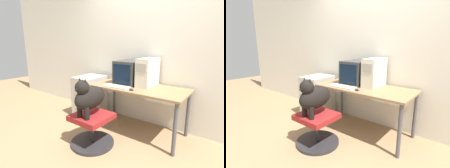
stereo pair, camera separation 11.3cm
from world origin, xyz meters
The scene contains 10 objects.
ground_plane centered at (0.00, 0.00, 0.00)m, with size 12.00×12.00×0.00m, color #937551.
wall_back centered at (0.00, 0.76, 1.30)m, with size 8.00×0.05×2.60m.
desk centered at (0.00, 0.35, 0.64)m, with size 1.44×0.70×0.73m.
crt_monitor centered at (-0.24, 0.46, 0.91)m, with size 0.37×0.46×0.37m.
pc_tower centered at (0.08, 0.47, 0.94)m, with size 0.20×0.44×0.43m.
keyboard centered at (-0.24, 0.12, 0.74)m, with size 0.40×0.16×0.03m.
computer_mouse centered at (0.03, 0.09, 0.74)m, with size 0.07×0.04×0.03m.
office_chair centered at (-0.31, -0.35, 0.22)m, with size 0.60×0.60×0.44m.
dog centered at (-0.31, -0.39, 0.70)m, with size 0.24×0.52×0.52m.
filing_cabinet centered at (-1.04, 0.36, 0.38)m, with size 0.43×0.56×0.76m.
Camera 2 is at (1.30, -1.87, 1.37)m, focal length 28.00 mm.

